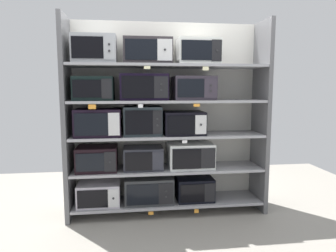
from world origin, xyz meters
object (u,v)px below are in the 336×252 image
microwave_12 (95,50)px  microwave_13 (147,52)px  microwave_4 (143,158)px  microwave_5 (190,155)px  microwave_7 (143,121)px  microwave_0 (99,193)px  microwave_6 (98,122)px  microwave_2 (194,188)px  microwave_8 (184,123)px  microwave_1 (149,189)px  microwave_11 (193,88)px  microwave_14 (198,52)px  microwave_3 (97,158)px  microwave_9 (94,89)px  microwave_10 (144,87)px

microwave_12 → microwave_13: (0.59, -0.00, -0.01)m
microwave_4 → microwave_12: size_ratio=0.96×
microwave_5 → microwave_7: size_ratio=1.23×
microwave_0 → microwave_7: size_ratio=1.11×
microwave_6 → microwave_5: bearing=-0.0°
microwave_2 → microwave_6: 1.41m
microwave_6 → microwave_13: size_ratio=0.94×
microwave_4 → microwave_7: microwave_7 is taller
microwave_4 → microwave_8: 0.64m
microwave_6 → microwave_13: bearing=0.0°
microwave_7 → microwave_8: (0.49, 0.00, -0.03)m
microwave_0 → microwave_1: (0.59, 0.00, 0.03)m
microwave_1 → microwave_2: (0.57, 0.00, -0.02)m
microwave_7 → microwave_12: microwave_12 is taller
microwave_13 → microwave_11: bearing=0.0°
microwave_7 → microwave_14: bearing=0.0°
microwave_1 → microwave_12: size_ratio=1.19×
microwave_1 → microwave_7: microwave_7 is taller
microwave_11 → microwave_6: bearing=-180.0°
microwave_1 → microwave_5: microwave_5 is taller
microwave_1 → microwave_14: bearing=0.0°
microwave_0 → microwave_13: microwave_13 is taller
microwave_14 → microwave_3: bearing=180.0°
microwave_7 → microwave_6: bearing=180.0°
microwave_0 → microwave_14: size_ratio=1.00×
microwave_4 → microwave_5: microwave_5 is taller
microwave_0 → microwave_13: 1.76m
microwave_13 → microwave_14: bearing=0.0°
microwave_1 → microwave_6: 1.00m
microwave_8 → microwave_13: 0.93m
microwave_8 → microwave_7: bearing=-180.0°
microwave_2 → microwave_6: bearing=-180.0°
microwave_3 → microwave_7: microwave_7 is taller
microwave_14 → microwave_2: bearing=-179.8°
microwave_6 → microwave_9: (-0.04, 0.00, 0.39)m
microwave_0 → microwave_7: microwave_7 is taller
microwave_13 → microwave_12: bearing=180.0°
microwave_2 → microwave_14: (0.03, 0.00, 1.65)m
microwave_3 → microwave_8: size_ratio=0.97×
microwave_7 → microwave_11: microwave_11 is taller
microwave_5 → microwave_12: 1.66m
microwave_3 → microwave_9: (-0.01, 0.00, 0.81)m
microwave_1 → microwave_7: 0.83m
microwave_2 → microwave_4: size_ratio=0.96×
microwave_1 → microwave_13: (-0.00, 0.00, 1.63)m
microwave_7 → microwave_10: (0.02, 0.00, 0.39)m
microwave_0 → microwave_13: bearing=0.0°
microwave_6 → microwave_7: microwave_7 is taller
microwave_1 → microwave_8: size_ratio=1.20×
microwave_5 → microwave_9: bearing=180.0°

